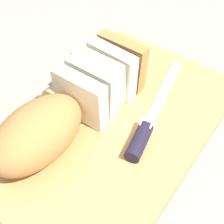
% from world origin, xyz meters
% --- Properties ---
extents(ground_plane, '(3.00, 3.00, 0.00)m').
position_xyz_m(ground_plane, '(0.00, 0.00, 0.00)').
color(ground_plane, gray).
extents(cutting_board, '(0.47, 0.31, 0.02)m').
position_xyz_m(cutting_board, '(0.00, 0.00, 0.01)').
color(cutting_board, tan).
rests_on(cutting_board, ground_plane).
extents(bread_loaf, '(0.32, 0.12, 0.09)m').
position_xyz_m(bread_loaf, '(-0.05, 0.06, 0.07)').
color(bread_loaf, '#A8753D').
rests_on(bread_loaf, cutting_board).
extents(bread_knife, '(0.26, 0.07, 0.03)m').
position_xyz_m(bread_knife, '(0.01, -0.06, 0.03)').
color(bread_knife, silver).
rests_on(bread_knife, cutting_board).
extents(crumb_near_knife, '(0.01, 0.01, 0.01)m').
position_xyz_m(crumb_near_knife, '(0.05, 0.01, 0.03)').
color(crumb_near_knife, tan).
rests_on(crumb_near_knife, cutting_board).
extents(crumb_near_loaf, '(0.00, 0.00, 0.00)m').
position_xyz_m(crumb_near_loaf, '(-0.04, 0.00, 0.02)').
color(crumb_near_loaf, tan).
rests_on(crumb_near_loaf, cutting_board).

